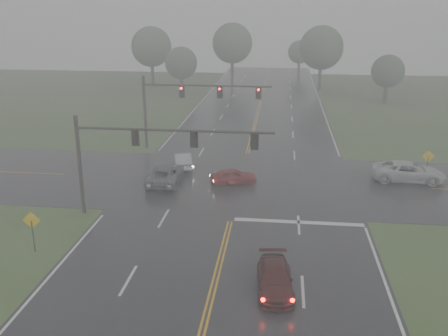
# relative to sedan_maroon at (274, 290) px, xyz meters

# --- Properties ---
(main_road) EXTENTS (18.00, 160.00, 0.02)m
(main_road) POSITION_rel_sedan_maroon_xyz_m (-3.08, 14.01, 0.00)
(main_road) COLOR black
(main_road) RESTS_ON ground
(cross_street) EXTENTS (120.00, 14.00, 0.02)m
(cross_street) POSITION_rel_sedan_maroon_xyz_m (-3.08, 16.01, 0.00)
(cross_street) COLOR black
(cross_street) RESTS_ON ground
(stop_bar) EXTENTS (8.50, 0.50, 0.01)m
(stop_bar) POSITION_rel_sedan_maroon_xyz_m (1.42, 8.41, 0.00)
(stop_bar) COLOR silver
(stop_bar) RESTS_ON ground
(sedan_maroon) EXTENTS (2.10, 4.44, 1.25)m
(sedan_maroon) POSITION_rel_sedan_maroon_xyz_m (0.00, 0.00, 0.00)
(sedan_maroon) COLOR #3C0C0A
(sedan_maroon) RESTS_ON ground
(sedan_red) EXTENTS (4.01, 2.66, 1.27)m
(sedan_red) POSITION_rel_sedan_maroon_xyz_m (-3.60, 15.33, 0.00)
(sedan_red) COLOR maroon
(sedan_red) RESTS_ON ground
(sedan_silver) EXTENTS (2.48, 4.35, 1.36)m
(sedan_silver) POSITION_rel_sedan_maroon_xyz_m (-8.46, 19.03, 0.00)
(sedan_silver) COLOR #919397
(sedan_silver) RESTS_ON ground
(car_grey) EXTENTS (2.56, 5.28, 1.45)m
(car_grey) POSITION_rel_sedan_maroon_xyz_m (-9.04, 14.89, 0.00)
(car_grey) COLOR #4C4F53
(car_grey) RESTS_ON ground
(pickup_white) EXTENTS (5.82, 2.89, 1.59)m
(pickup_white) POSITION_rel_sedan_maroon_xyz_m (10.44, 17.68, 0.00)
(pickup_white) COLOR #B8BABC
(pickup_white) RESTS_ON ground
(signal_gantry_near) EXTENTS (13.11, 0.30, 6.83)m
(signal_gantry_near) POSITION_rel_sedan_maroon_xyz_m (-9.20, 8.40, 4.82)
(signal_gantry_near) COLOR black
(signal_gantry_near) RESTS_ON ground
(signal_gantry_far) EXTENTS (12.48, 0.37, 7.21)m
(signal_gantry_far) POSITION_rel_sedan_maroon_xyz_m (-9.46, 24.91, 5.06)
(signal_gantry_far) COLOR black
(signal_gantry_far) RESTS_ON ground
(sign_diamond_west) EXTENTS (1.04, 0.12, 2.49)m
(sign_diamond_west) POSITION_rel_sedan_maroon_xyz_m (-13.94, 2.55, 1.68)
(sign_diamond_west) COLOR black
(sign_diamond_west) RESTS_ON ground
(sign_diamond_east) EXTENTS (1.03, 0.21, 2.49)m
(sign_diamond_east) POSITION_rel_sedan_maroon_xyz_m (12.03, 18.30, 1.68)
(sign_diamond_east) COLOR black
(sign_diamond_east) RESTS_ON ground
(tree_nw_a) EXTENTS (5.11, 5.11, 7.50)m
(tree_nw_a) POSITION_rel_sedan_maroon_xyz_m (-16.00, 56.67, 4.93)
(tree_nw_a) COLOR #352923
(tree_nw_a) RESTS_ON ground
(tree_ne_a) EXTENTS (7.22, 7.22, 10.60)m
(tree_ne_a) POSITION_rel_sedan_maroon_xyz_m (6.22, 63.25, 6.98)
(tree_ne_a) COLOR #352923
(tree_ne_a) RESTS_ON ground
(tree_n_mid) EXTENTS (7.30, 7.30, 10.73)m
(tree_n_mid) POSITION_rel_sedan_maroon_xyz_m (-9.27, 70.62, 7.06)
(tree_n_mid) COLOR #352923
(tree_n_mid) RESTS_ON ground
(tree_e_near) EXTENTS (4.74, 4.74, 6.97)m
(tree_e_near) POSITION_rel_sedan_maroon_xyz_m (15.09, 52.73, 4.56)
(tree_e_near) COLOR #352923
(tree_e_near) RESTS_ON ground
(tree_nw_b) EXTENTS (6.97, 6.97, 10.24)m
(tree_nw_b) POSITION_rel_sedan_maroon_xyz_m (-22.89, 64.97, 6.74)
(tree_nw_b) COLOR #352923
(tree_nw_b) RESTS_ON ground
(tree_n_far) EXTENTS (4.70, 4.70, 6.90)m
(tree_n_far) POSITION_rel_sedan_maroon_xyz_m (3.29, 83.08, 4.53)
(tree_n_far) COLOR #352923
(tree_n_far) RESTS_ON ground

